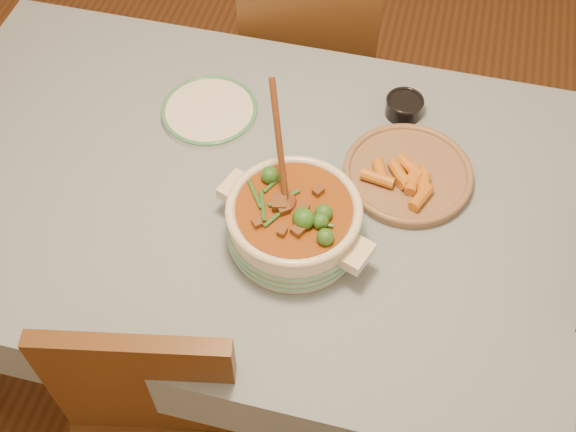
# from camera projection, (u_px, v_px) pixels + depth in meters

# --- Properties ---
(floor) EXTENTS (4.50, 4.50, 0.00)m
(floor) POSITION_uv_depth(u_px,v_px,m) (246.00, 324.00, 2.41)
(floor) COLOR #432413
(floor) RESTS_ON ground
(dining_table) EXTENTS (1.68, 1.08, 0.76)m
(dining_table) POSITION_uv_depth(u_px,v_px,m) (234.00, 206.00, 1.87)
(dining_table) COLOR brown
(dining_table) RESTS_ON floor
(stew_casserole) EXTENTS (0.39, 0.39, 0.37)m
(stew_casserole) POSITION_uv_depth(u_px,v_px,m) (294.00, 220.00, 1.64)
(stew_casserole) COLOR beige
(stew_casserole) RESTS_ON dining_table
(white_plate) EXTENTS (0.26, 0.26, 0.02)m
(white_plate) POSITION_uv_depth(u_px,v_px,m) (209.00, 111.00, 1.93)
(white_plate) COLOR silver
(white_plate) RESTS_ON dining_table
(condiment_bowl) EXTENTS (0.13, 0.13, 0.05)m
(condiment_bowl) POSITION_uv_depth(u_px,v_px,m) (404.00, 106.00, 1.91)
(condiment_bowl) COLOR black
(condiment_bowl) RESTS_ON dining_table
(fried_plate) EXTENTS (0.32, 0.32, 0.05)m
(fried_plate) POSITION_uv_depth(u_px,v_px,m) (408.00, 172.00, 1.79)
(fried_plate) COLOR #8B694C
(fried_plate) RESTS_ON dining_table
(chair_far) EXTENTS (0.53, 0.53, 0.92)m
(chair_far) POSITION_uv_depth(u_px,v_px,m) (305.00, 56.00, 2.42)
(chair_far) COLOR brown
(chair_far) RESTS_ON floor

